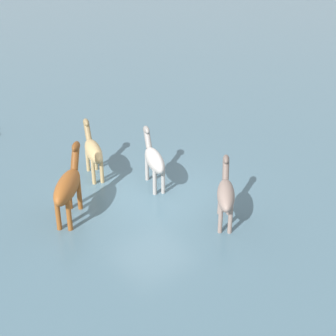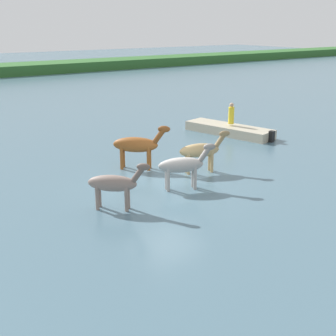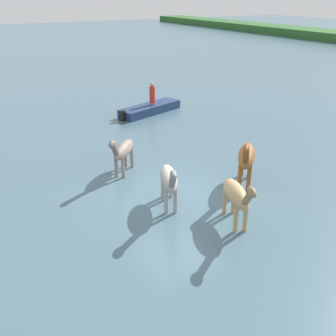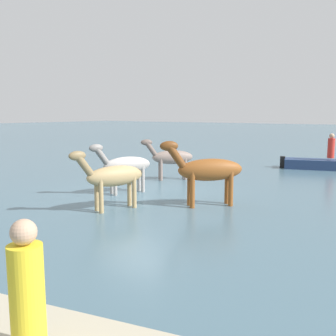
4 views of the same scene
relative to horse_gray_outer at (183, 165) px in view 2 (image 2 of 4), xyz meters
name	(u,v)px [view 2 (image 2 of 4)]	position (x,y,z in m)	size (l,w,h in m)	color
ground_plane	(166,188)	(-0.44, 0.48, -0.96)	(170.63, 170.63, 0.00)	#476675
horse_gray_outer	(183,165)	(0.00, 0.00, 0.00)	(2.19, 1.19, 1.73)	#9E9993
horse_lead	(114,184)	(-3.09, -0.25, -0.03)	(1.80, 1.73, 1.68)	gray
horse_dun_straggler	(137,145)	(-0.04, 3.17, 0.12)	(2.09, 2.00, 1.94)	brown
horse_rear_stallion	(201,150)	(1.88, 1.20, 0.00)	(2.22, 1.08, 1.74)	tan
boat_dinghy_port	(229,131)	(7.62, 5.64, -0.78)	(2.59, 5.51, 0.76)	#B7AD93
person_helmsman_aft	(231,114)	(7.68, 5.60, 0.20)	(0.32, 0.32, 1.19)	yellow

